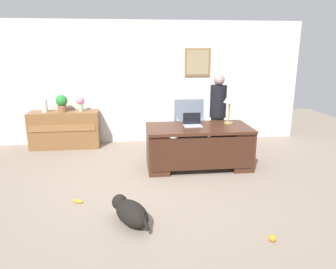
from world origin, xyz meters
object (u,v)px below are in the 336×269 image
vase_with_flowers (80,103)px  vase_empty (44,106)px  armchair (190,129)px  desk_lamp (230,100)px  credenza (65,130)px  dog_lying (130,212)px  desk (198,145)px  laptop (192,123)px  dog_toy_ball (272,238)px  person_standing (218,114)px  potted_plant (62,103)px  dog_toy_bone (78,201)px

vase_with_flowers → vase_empty: 0.75m
armchair → desk_lamp: size_ratio=1.87×
credenza → dog_lying: (1.41, -3.33, -0.24)m
desk → dog_lying: desk is taller
laptop → vase_with_flowers: size_ratio=1.01×
dog_lying → dog_toy_ball: bearing=-19.6°
desk → credenza: 3.04m
dog_lying → dog_toy_ball: 1.69m
person_standing → potted_plant: (-3.18, 0.83, 0.16)m
person_standing → desk_lamp: bearing=-81.1°
dog_lying → vase_with_flowers: (-1.04, 3.33, 0.83)m
vase_empty → dog_toy_ball: 5.23m
desk → dog_toy_bone: desk is taller
credenza → laptop: laptop is taller
credenza → dog_lying: credenza is taller
laptop → credenza: bearing=151.0°
armchair → dog_toy_bone: bearing=-132.8°
laptop → dog_toy_ball: 2.65m
dog_lying → vase_empty: vase_empty is taller
desk → dog_toy_bone: bearing=-148.9°
person_standing → dog_toy_ball: bearing=-93.1°
laptop → vase_empty: vase_empty is taller
person_standing → desk_lamp: person_standing is taller
vase_empty → potted_plant: 0.37m
vase_with_flowers → dog_lying: bearing=-72.7°
credenza → potted_plant: 0.59m
armchair → dog_toy_ball: (0.34, -3.33, -0.44)m
desk → armchair: size_ratio=1.71×
desk_lamp → vase_with_flowers: desk_lamp is taller
dog_toy_ball → dog_toy_bone: bearing=152.9°
credenza → armchair: (2.66, -0.57, 0.09)m
vase_empty → desk: bearing=-26.8°
dog_lying → vase_with_flowers: vase_with_flowers is taller
vase_with_flowers → dog_toy_bone: size_ratio=1.98×
credenza → vase_with_flowers: bearing=0.2°
laptop → vase_with_flowers: (-2.17, 1.41, 0.17)m
armchair → vase_empty: (-3.03, 0.57, 0.44)m
credenza → desk_lamp: size_ratio=2.54×
dog_toy_ball → vase_empty: bearing=130.9°
credenza → dog_toy_ball: bearing=-52.5°
desk → potted_plant: potted_plant is taller
desk_lamp → vase_empty: bearing=159.9°
dog_toy_bone → dog_toy_ball: bearing=-27.1°
dog_toy_bone → vase_empty: bearing=111.2°
person_standing → vase_with_flowers: person_standing is taller
credenza → laptop: (2.54, -1.41, 0.41)m
desk_lamp → dog_toy_ball: bearing=-95.4°
vase_empty → dog_toy_bone: 3.04m
credenza → dog_toy_bone: 2.82m
person_standing → potted_plant: person_standing is taller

